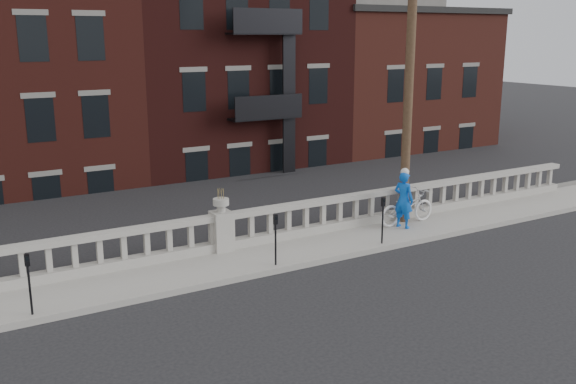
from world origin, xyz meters
name	(u,v)px	position (x,y,z in m)	size (l,w,h in m)	color
ground	(295,305)	(0.00, 0.00, 0.00)	(120.00, 120.00, 0.00)	black
sidewalk	(237,263)	(0.00, 3.00, 0.07)	(32.00, 2.20, 0.15)	#9B9890
balustrade	(222,233)	(0.00, 3.95, 0.64)	(28.00, 0.34, 1.03)	#9B9890
planter_pedestal	(222,226)	(0.00, 3.95, 0.83)	(0.55, 0.55, 1.76)	#9B9890
lower_level	(77,100)	(0.56, 23.04, 2.63)	(80.00, 44.00, 20.80)	#605E59
utility_pole	(410,59)	(6.20, 3.60, 5.24)	(1.60, 0.28, 10.00)	#422D1E
parking_meter_a	(29,277)	(-5.28, 2.15, 1.00)	(0.10, 0.09, 1.36)	black
parking_meter_b	(276,234)	(0.70, 2.15, 1.00)	(0.10, 0.09, 1.36)	black
parking_meter_c	(383,215)	(4.19, 2.15, 1.00)	(0.10, 0.09, 1.36)	black
bicycle	(407,207)	(6.09, 3.31, 0.69)	(0.72, 2.06, 1.08)	silver
cyclist	(404,200)	(5.73, 3.06, 1.03)	(0.65, 0.42, 1.77)	blue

